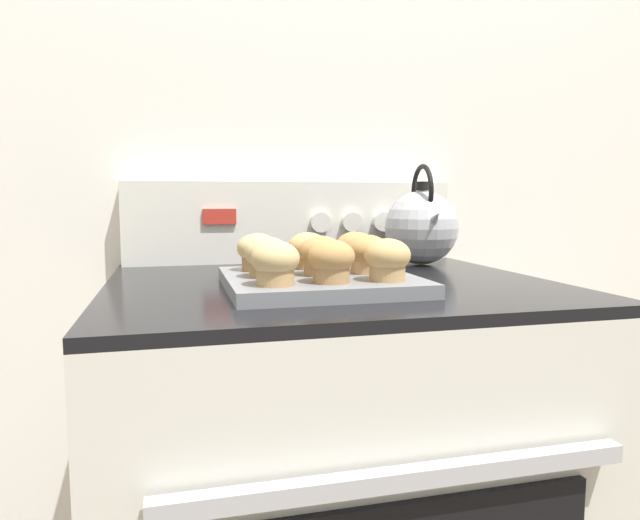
# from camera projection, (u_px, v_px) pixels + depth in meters

# --- Properties ---
(wall_back) EXTENTS (8.00, 0.05, 2.40)m
(wall_back) POSITION_uv_depth(u_px,v_px,m) (288.00, 145.00, 1.36)
(wall_back) COLOR white
(wall_back) RESTS_ON ground_plane
(control_panel) EXTENTS (0.76, 0.07, 0.18)m
(control_panel) POSITION_uv_depth(u_px,v_px,m) (294.00, 222.00, 1.33)
(control_panel) COLOR silver
(control_panel) RESTS_ON stove_range
(muffin_pan) EXTENTS (0.30, 0.30, 0.02)m
(muffin_pan) POSITION_uv_depth(u_px,v_px,m) (319.00, 282.00, 0.94)
(muffin_pan) COLOR slate
(muffin_pan) RESTS_ON stove_range
(muffin_r0_c0) EXTENTS (0.07, 0.07, 0.06)m
(muffin_r0_c0) POSITION_uv_depth(u_px,v_px,m) (275.00, 263.00, 0.82)
(muffin_r0_c0) COLOR tan
(muffin_r0_c0) RESTS_ON muffin_pan
(muffin_r0_c1) EXTENTS (0.07, 0.07, 0.06)m
(muffin_r0_c1) POSITION_uv_depth(u_px,v_px,m) (331.00, 261.00, 0.85)
(muffin_r0_c1) COLOR #A37A4C
(muffin_r0_c1) RESTS_ON muffin_pan
(muffin_r0_c2) EXTENTS (0.07, 0.07, 0.06)m
(muffin_r0_c2) POSITION_uv_depth(u_px,v_px,m) (387.00, 259.00, 0.87)
(muffin_r0_c2) COLOR tan
(muffin_r0_c2) RESTS_ON muffin_pan
(muffin_r1_c0) EXTENTS (0.07, 0.07, 0.06)m
(muffin_r1_c0) POSITION_uv_depth(u_px,v_px,m) (267.00, 257.00, 0.91)
(muffin_r1_c0) COLOR olive
(muffin_r1_c0) RESTS_ON muffin_pan
(muffin_r1_c1) EXTENTS (0.07, 0.07, 0.06)m
(muffin_r1_c1) POSITION_uv_depth(u_px,v_px,m) (321.00, 255.00, 0.93)
(muffin_r1_c1) COLOR #A37A4C
(muffin_r1_c1) RESTS_ON muffin_pan
(muffin_r1_c2) EXTENTS (0.07, 0.07, 0.06)m
(muffin_r1_c2) POSITION_uv_depth(u_px,v_px,m) (367.00, 254.00, 0.96)
(muffin_r1_c2) COLOR tan
(muffin_r1_c2) RESTS_ON muffin_pan
(muffin_r2_c0) EXTENTS (0.07, 0.07, 0.06)m
(muffin_r2_c0) POSITION_uv_depth(u_px,v_px,m) (257.00, 252.00, 0.99)
(muffin_r2_c0) COLOR olive
(muffin_r2_c0) RESTS_ON muffin_pan
(muffin_r2_c1) EXTENTS (0.07, 0.07, 0.06)m
(muffin_r2_c1) POSITION_uv_depth(u_px,v_px,m) (308.00, 250.00, 1.02)
(muffin_r2_c1) COLOR olive
(muffin_r2_c1) RESTS_ON muffin_pan
(muffin_r2_c2) EXTENTS (0.07, 0.07, 0.06)m
(muffin_r2_c2) POSITION_uv_depth(u_px,v_px,m) (355.00, 249.00, 1.04)
(muffin_r2_c2) COLOR tan
(muffin_r2_c2) RESTS_ON muffin_pan
(tea_kettle) EXTENTS (0.16, 0.19, 0.22)m
(tea_kettle) POSITION_uv_depth(u_px,v_px,m) (422.00, 226.00, 1.26)
(tea_kettle) COLOR #ADAFB5
(tea_kettle) RESTS_ON stove_range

